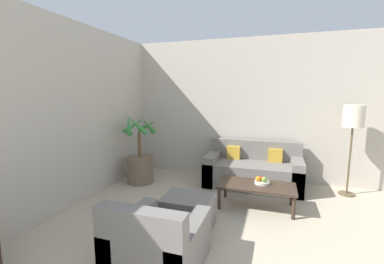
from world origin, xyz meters
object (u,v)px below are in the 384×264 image
at_px(potted_palm, 140,162).
at_px(fruit_bowl, 262,182).
at_px(apple_red, 262,178).
at_px(coffee_table, 257,187).
at_px(apple_green, 264,179).
at_px(armchair, 158,245).
at_px(sofa_loveseat, 253,171).
at_px(ottoman, 188,212).
at_px(floor_lamp, 353,121).
at_px(orange_fruit, 258,179).

xyz_separation_m(potted_palm, fruit_bowl, (2.23, -0.36, -0.03)).
distance_m(potted_palm, apple_red, 2.25).
bearing_deg(coffee_table, potted_palm, 169.04).
distance_m(apple_green, armchair, 1.93).
bearing_deg(sofa_loveseat, apple_green, -74.85).
xyz_separation_m(sofa_loveseat, armchair, (-0.64, -2.58, -0.03)).
distance_m(potted_palm, apple_green, 2.29).
bearing_deg(ottoman, fruit_bowl, 47.16).
relative_size(sofa_loveseat, fruit_bowl, 7.63).
relative_size(fruit_bowl, ottoman, 0.36).
relative_size(fruit_bowl, apple_green, 2.76).
height_order(floor_lamp, apple_red, floor_lamp).
height_order(sofa_loveseat, floor_lamp, floor_lamp).
bearing_deg(ottoman, apple_red, 48.64).
bearing_deg(potted_palm, fruit_bowl, -9.08).
relative_size(apple_red, orange_fruit, 0.92).
relative_size(floor_lamp, armchair, 1.70).
bearing_deg(potted_palm, orange_fruit, -9.90).
relative_size(potted_palm, ottoman, 2.15).
bearing_deg(potted_palm, floor_lamp, 8.63).
distance_m(floor_lamp, coffee_table, 1.93).
bearing_deg(coffee_table, armchair, -114.63).
bearing_deg(fruit_bowl, apple_red, 104.09).
height_order(coffee_table, ottoman, ottoman).
distance_m(floor_lamp, orange_fruit, 1.84).
relative_size(floor_lamp, ottoman, 2.41).
bearing_deg(fruit_bowl, potted_palm, 170.92).
xyz_separation_m(fruit_bowl, armchair, (-0.84, -1.74, -0.12)).
height_order(coffee_table, apple_green, apple_green).
distance_m(sofa_loveseat, coffee_table, 0.91).
xyz_separation_m(potted_palm, orange_fruit, (2.17, -0.38, 0.03)).
distance_m(sofa_loveseat, floor_lamp, 1.80).
height_order(coffee_table, orange_fruit, orange_fruit).
height_order(apple_green, armchair, armchair).
bearing_deg(sofa_loveseat, orange_fruit, -80.21).
xyz_separation_m(coffee_table, ottoman, (-0.77, -0.84, -0.11)).
bearing_deg(potted_palm, apple_green, -9.79).
relative_size(armchair, ottoman, 1.42).
relative_size(potted_palm, orange_fruit, 17.98).
distance_m(potted_palm, armchair, 2.52).
height_order(potted_palm, coffee_table, potted_palm).
bearing_deg(fruit_bowl, ottoman, -132.84).
height_order(sofa_loveseat, ottoman, sofa_loveseat).
bearing_deg(floor_lamp, fruit_bowl, -145.77).
bearing_deg(coffee_table, floor_lamp, 34.54).
bearing_deg(orange_fruit, floor_lamp, 33.70).
bearing_deg(coffee_table, fruit_bowl, 39.61).
relative_size(sofa_loveseat, coffee_table, 1.53).
xyz_separation_m(coffee_table, fruit_bowl, (0.07, 0.06, 0.06)).
xyz_separation_m(apple_green, armchair, (-0.87, -1.71, -0.18)).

